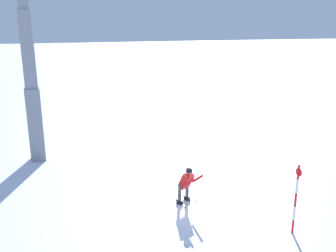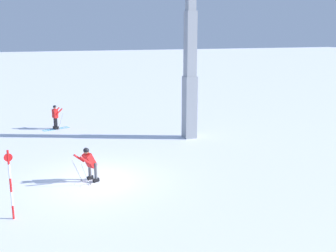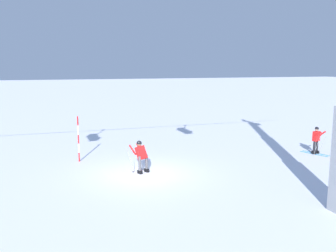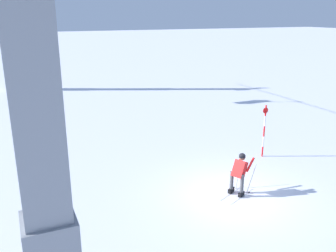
{
  "view_description": "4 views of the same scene",
  "coord_description": "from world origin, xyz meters",
  "px_view_note": "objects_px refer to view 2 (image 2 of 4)",
  "views": [
    {
      "loc": [
        -4.93,
        -12.24,
        6.82
      ],
      "look_at": [
        -0.05,
        1.66,
        2.68
      ],
      "focal_mm": 39.01,
      "sensor_mm": 36.0,
      "label": 1
    },
    {
      "loc": [
        16.63,
        -3.04,
        6.26
      ],
      "look_at": [
        0.3,
        3.24,
        2.23
      ],
      "focal_mm": 43.54,
      "sensor_mm": 36.0,
      "label": 2
    },
    {
      "loc": [
        4.52,
        16.37,
        5.08
      ],
      "look_at": [
        -0.85,
        1.15,
        2.44
      ],
      "focal_mm": 39.26,
      "sensor_mm": 36.0,
      "label": 3
    },
    {
      "loc": [
        -10.03,
        7.09,
        6.4
      ],
      "look_at": [
        0.12,
        2.58,
        2.95
      ],
      "focal_mm": 38.92,
      "sensor_mm": 36.0,
      "label": 4
    }
  ],
  "objects_px": {
    "lift_tower_near": "(190,56)",
    "skier_distant_uphill": "(55,115)",
    "skier_carving_main": "(89,162)",
    "trail_marker_pole": "(10,183)"
  },
  "relations": [
    {
      "from": "lift_tower_near",
      "to": "skier_distant_uphill",
      "type": "bearing_deg",
      "value": -125.48
    },
    {
      "from": "skier_carving_main",
      "to": "trail_marker_pole",
      "type": "height_order",
      "value": "trail_marker_pole"
    },
    {
      "from": "skier_carving_main",
      "to": "trail_marker_pole",
      "type": "bearing_deg",
      "value": -50.08
    },
    {
      "from": "lift_tower_near",
      "to": "trail_marker_pole",
      "type": "height_order",
      "value": "lift_tower_near"
    },
    {
      "from": "skier_carving_main",
      "to": "skier_distant_uphill",
      "type": "bearing_deg",
      "value": -178.43
    },
    {
      "from": "lift_tower_near",
      "to": "trail_marker_pole",
      "type": "distance_m",
      "value": 13.45
    },
    {
      "from": "skier_carving_main",
      "to": "lift_tower_near",
      "type": "distance_m",
      "value": 9.77
    },
    {
      "from": "lift_tower_near",
      "to": "skier_distant_uphill",
      "type": "height_order",
      "value": "lift_tower_near"
    },
    {
      "from": "lift_tower_near",
      "to": "skier_distant_uphill",
      "type": "relative_size",
      "value": 6.47
    },
    {
      "from": "lift_tower_near",
      "to": "skier_distant_uphill",
      "type": "xyz_separation_m",
      "value": [
        -5.24,
        -7.35,
        -4.02
      ]
    }
  ]
}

